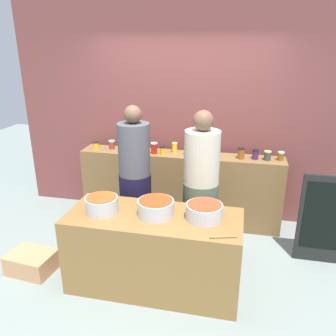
{
  "coord_description": "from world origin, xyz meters",
  "views": [
    {
      "loc": [
        0.77,
        -3.14,
        2.36
      ],
      "look_at": [
        0.0,
        0.35,
        1.05
      ],
      "focal_mm": 36.6,
      "sensor_mm": 36.0,
      "label": 1
    }
  ],
  "objects_px": {
    "preserve_jar_4": "(154,148)",
    "preserve_jar_9": "(210,151)",
    "preserve_jar_1": "(112,145)",
    "preserve_jar_12": "(267,156)",
    "preserve_jar_2": "(127,147)",
    "bread_crate": "(32,262)",
    "preserve_jar_5": "(163,150)",
    "chalkboard_sign": "(326,220)",
    "preserve_jar_3": "(139,148)",
    "preserve_jar_0": "(96,145)",
    "cook_with_tongs": "(135,188)",
    "cook_in_cap": "(201,196)",
    "preserve_jar_13": "(281,156)",
    "cooking_pot_left": "(102,205)",
    "wooden_spoon": "(223,237)",
    "preserve_jar_8": "(195,151)",
    "preserve_jar_11": "(255,154)",
    "cooking_pot_center": "(156,208)",
    "cooking_pot_right": "(204,212)",
    "preserve_jar_6": "(175,148)",
    "preserve_jar_7": "(187,151)"
  },
  "relations": [
    {
      "from": "preserve_jar_8",
      "to": "preserve_jar_5",
      "type": "bearing_deg",
      "value": -179.13
    },
    {
      "from": "preserve_jar_8",
      "to": "cooking_pot_center",
      "type": "xyz_separation_m",
      "value": [
        -0.19,
        -1.33,
        -0.17
      ]
    },
    {
      "from": "preserve_jar_4",
      "to": "cook_in_cap",
      "type": "bearing_deg",
      "value": -46.29
    },
    {
      "from": "preserve_jar_5",
      "to": "preserve_jar_12",
      "type": "xyz_separation_m",
      "value": [
        1.33,
        0.05,
        0.0
      ]
    },
    {
      "from": "preserve_jar_8",
      "to": "cook_with_tongs",
      "type": "relative_size",
      "value": 0.08
    },
    {
      "from": "preserve_jar_2",
      "to": "preserve_jar_4",
      "type": "bearing_deg",
      "value": 0.61
    },
    {
      "from": "preserve_jar_13",
      "to": "bread_crate",
      "type": "xyz_separation_m",
      "value": [
        -2.63,
        -1.49,
        -0.93
      ]
    },
    {
      "from": "preserve_jar_8",
      "to": "wooden_spoon",
      "type": "bearing_deg",
      "value": -73.55
    },
    {
      "from": "preserve_jar_7",
      "to": "preserve_jar_11",
      "type": "bearing_deg",
      "value": 0.54
    },
    {
      "from": "preserve_jar_2",
      "to": "preserve_jar_13",
      "type": "xyz_separation_m",
      "value": [
        1.98,
        0.07,
        -0.01
      ]
    },
    {
      "from": "preserve_jar_1",
      "to": "preserve_jar_12",
      "type": "height_order",
      "value": "same"
    },
    {
      "from": "preserve_jar_4",
      "to": "preserve_jar_6",
      "type": "xyz_separation_m",
      "value": [
        0.25,
        0.1,
        -0.01
      ]
    },
    {
      "from": "preserve_jar_3",
      "to": "cook_in_cap",
      "type": "bearing_deg",
      "value": -38.88
    },
    {
      "from": "cooking_pot_right",
      "to": "bread_crate",
      "type": "height_order",
      "value": "cooking_pot_right"
    },
    {
      "from": "cook_with_tongs",
      "to": "preserve_jar_11",
      "type": "bearing_deg",
      "value": 29.63
    },
    {
      "from": "preserve_jar_4",
      "to": "preserve_jar_6",
      "type": "distance_m",
      "value": 0.27
    },
    {
      "from": "preserve_jar_2",
      "to": "cook_with_tongs",
      "type": "xyz_separation_m",
      "value": [
        0.33,
        -0.72,
        -0.26
      ]
    },
    {
      "from": "preserve_jar_7",
      "to": "chalkboard_sign",
      "type": "distance_m",
      "value": 1.83
    },
    {
      "from": "preserve_jar_2",
      "to": "preserve_jar_8",
      "type": "height_order",
      "value": "preserve_jar_8"
    },
    {
      "from": "wooden_spoon",
      "to": "preserve_jar_12",
      "type": "bearing_deg",
      "value": 75.47
    },
    {
      "from": "preserve_jar_2",
      "to": "bread_crate",
      "type": "relative_size",
      "value": 0.27
    },
    {
      "from": "preserve_jar_3",
      "to": "preserve_jar_4",
      "type": "distance_m",
      "value": 0.21
    },
    {
      "from": "preserve_jar_9",
      "to": "cook_with_tongs",
      "type": "distance_m",
      "value": 1.15
    },
    {
      "from": "preserve_jar_3",
      "to": "preserve_jar_5",
      "type": "xyz_separation_m",
      "value": [
        0.33,
        -0.01,
        -0.01
      ]
    },
    {
      "from": "preserve_jar_5",
      "to": "chalkboard_sign",
      "type": "height_order",
      "value": "preserve_jar_5"
    },
    {
      "from": "preserve_jar_3",
      "to": "bread_crate",
      "type": "height_order",
      "value": "preserve_jar_3"
    },
    {
      "from": "preserve_jar_2",
      "to": "bread_crate",
      "type": "bearing_deg",
      "value": -114.62
    },
    {
      "from": "preserve_jar_3",
      "to": "wooden_spoon",
      "type": "bearing_deg",
      "value": -52.45
    },
    {
      "from": "preserve_jar_4",
      "to": "preserve_jar_13",
      "type": "relative_size",
      "value": 1.31
    },
    {
      "from": "cooking_pot_center",
      "to": "preserve_jar_2",
      "type": "bearing_deg",
      "value": 118.8
    },
    {
      "from": "cooking_pot_left",
      "to": "wooden_spoon",
      "type": "xyz_separation_m",
      "value": [
        1.19,
        -0.23,
        -0.07
      ]
    },
    {
      "from": "preserve_jar_8",
      "to": "preserve_jar_13",
      "type": "xyz_separation_m",
      "value": [
        1.06,
        0.07,
        -0.01
      ]
    },
    {
      "from": "preserve_jar_8",
      "to": "preserve_jar_11",
      "type": "xyz_separation_m",
      "value": [
        0.75,
        0.05,
        -0.0
      ]
    },
    {
      "from": "cooking_pot_center",
      "to": "chalkboard_sign",
      "type": "xyz_separation_m",
      "value": [
        1.73,
        0.77,
        -0.34
      ]
    },
    {
      "from": "cooking_pot_left",
      "to": "bread_crate",
      "type": "relative_size",
      "value": 0.67
    },
    {
      "from": "preserve_jar_0",
      "to": "preserve_jar_6",
      "type": "bearing_deg",
      "value": 3.68
    },
    {
      "from": "preserve_jar_0",
      "to": "preserve_jar_12",
      "type": "relative_size",
      "value": 0.82
    },
    {
      "from": "preserve_jar_6",
      "to": "preserve_jar_13",
      "type": "bearing_deg",
      "value": -1.63
    },
    {
      "from": "cooking_pot_left",
      "to": "wooden_spoon",
      "type": "relative_size",
      "value": 1.36
    },
    {
      "from": "preserve_jar_12",
      "to": "wooden_spoon",
      "type": "xyz_separation_m",
      "value": [
        -0.43,
        -1.64,
        -0.23
      ]
    },
    {
      "from": "preserve_jar_1",
      "to": "preserve_jar_3",
      "type": "height_order",
      "value": "preserve_jar_3"
    },
    {
      "from": "preserve_jar_11",
      "to": "preserve_jar_13",
      "type": "height_order",
      "value": "preserve_jar_11"
    },
    {
      "from": "cooking_pot_left",
      "to": "cooking_pot_center",
      "type": "height_order",
      "value": "same"
    },
    {
      "from": "preserve_jar_12",
      "to": "wooden_spoon",
      "type": "bearing_deg",
      "value": -104.53
    },
    {
      "from": "preserve_jar_7",
      "to": "wooden_spoon",
      "type": "distance_m",
      "value": 1.76
    },
    {
      "from": "preserve_jar_8",
      "to": "preserve_jar_11",
      "type": "distance_m",
      "value": 0.75
    },
    {
      "from": "preserve_jar_12",
      "to": "preserve_jar_0",
      "type": "bearing_deg",
      "value": -179.9
    },
    {
      "from": "preserve_jar_2",
      "to": "preserve_jar_0",
      "type": "bearing_deg",
      "value": 175.46
    },
    {
      "from": "preserve_jar_4",
      "to": "preserve_jar_9",
      "type": "relative_size",
      "value": 1.37
    },
    {
      "from": "preserve_jar_0",
      "to": "preserve_jar_3",
      "type": "distance_m",
      "value": 0.62
    }
  ]
}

